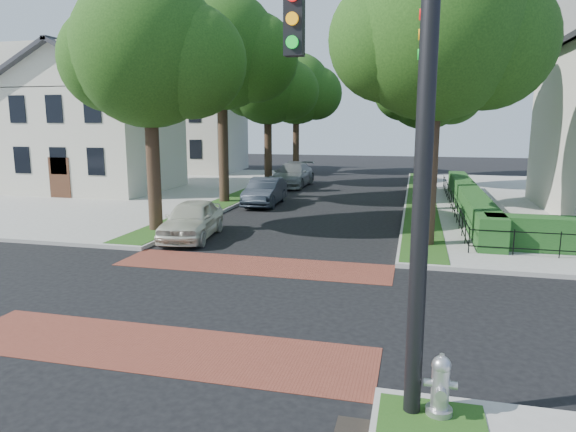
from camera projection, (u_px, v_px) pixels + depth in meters
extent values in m
plane|color=black|center=(217.00, 298.00, 13.65)|extent=(120.00, 120.00, 0.00)
cube|color=gray|center=(59.00, 187.00, 36.40)|extent=(30.00, 30.00, 0.15)
cube|color=brown|center=(253.00, 265.00, 16.70)|extent=(9.00, 2.20, 0.01)
cube|color=brown|center=(159.00, 348.00, 10.60)|extent=(9.00, 2.20, 0.01)
cube|color=black|center=(357.00, 427.00, 7.86)|extent=(0.65, 0.45, 0.01)
cube|color=#1B4313|center=(421.00, 198.00, 30.57)|extent=(1.60, 29.80, 0.02)
cube|color=#1B4313|center=(249.00, 192.00, 33.13)|extent=(1.60, 29.80, 0.02)
cylinder|color=black|center=(431.00, 144.00, 18.34)|extent=(0.56, 0.56, 7.35)
sphere|color=#19390F|center=(437.00, 30.00, 17.64)|extent=(6.20, 6.20, 6.20)
sphere|color=#19390F|center=(487.00, 42.00, 17.59)|extent=(4.65, 4.65, 4.65)
sphere|color=#19390F|center=(390.00, 40.00, 17.87)|extent=(4.34, 4.34, 4.34)
sphere|color=#19390F|center=(439.00, 23.00, 19.00)|extent=(4.03, 4.03, 4.03)
cylinder|color=black|center=(427.00, 134.00, 25.94)|extent=(0.56, 0.56, 7.70)
sphere|color=#19390F|center=(431.00, 50.00, 25.21)|extent=(6.60, 6.60, 6.60)
sphere|color=#19390F|center=(469.00, 58.00, 25.14)|extent=(4.95, 4.95, 4.95)
sphere|color=#19390F|center=(397.00, 57.00, 25.46)|extent=(4.62, 4.62, 4.62)
sphere|color=#19390F|center=(433.00, 45.00, 26.67)|extent=(4.29, 4.29, 4.29)
cylinder|color=black|center=(424.00, 139.00, 34.63)|extent=(0.56, 0.56, 6.65)
sphere|color=#19390F|center=(427.00, 85.00, 33.99)|extent=(5.80, 5.80, 5.80)
sphere|color=#19390F|center=(451.00, 92.00, 33.97)|extent=(4.35, 4.35, 4.35)
sphere|color=#19390F|center=(404.00, 90.00, 34.20)|extent=(4.06, 4.06, 4.06)
sphere|color=#19390F|center=(428.00, 79.00, 35.26)|extent=(3.77, 3.77, 3.77)
cylinder|color=black|center=(423.00, 133.00, 43.19)|extent=(0.56, 0.56, 7.00)
sphere|color=#19390F|center=(425.00, 88.00, 42.52)|extent=(6.00, 6.00, 6.00)
sphere|color=#19390F|center=(445.00, 93.00, 42.49)|extent=(4.50, 4.50, 4.50)
sphere|color=#19390F|center=(406.00, 92.00, 42.74)|extent=(4.20, 4.20, 4.20)
sphere|color=#19390F|center=(426.00, 83.00, 43.84)|extent=(3.90, 3.90, 3.90)
cylinder|color=black|center=(152.00, 146.00, 20.98)|extent=(0.56, 0.56, 7.00)
sphere|color=#19390F|center=(148.00, 52.00, 20.31)|extent=(6.00, 6.00, 6.00)
sphere|color=#19390F|center=(190.00, 62.00, 20.28)|extent=(4.50, 4.50, 4.50)
sphere|color=#19390F|center=(112.00, 60.00, 20.53)|extent=(4.20, 4.20, 4.20)
sphere|color=#19390F|center=(167.00, 44.00, 21.63)|extent=(3.90, 3.90, 3.90)
cylinder|color=black|center=(223.00, 130.00, 28.52)|extent=(0.56, 0.56, 8.05)
sphere|color=#19390F|center=(221.00, 50.00, 27.75)|extent=(6.40, 6.40, 6.40)
sphere|color=#19390F|center=(254.00, 58.00, 27.69)|extent=(4.80, 4.80, 4.80)
sphere|color=#19390F|center=(192.00, 56.00, 27.99)|extent=(4.48, 4.48, 4.48)
sphere|color=#19390F|center=(233.00, 45.00, 29.16)|extent=(4.16, 4.16, 4.16)
cylinder|color=black|center=(268.00, 136.00, 37.22)|extent=(0.56, 0.56, 6.86)
sphere|color=#19390F|center=(268.00, 85.00, 36.56)|extent=(5.60, 5.60, 5.60)
sphere|color=#19390F|center=(290.00, 91.00, 36.56)|extent=(4.20, 4.20, 4.20)
sphere|color=#19390F|center=(248.00, 89.00, 36.76)|extent=(3.92, 3.92, 3.92)
sphere|color=#19390F|center=(274.00, 79.00, 37.79)|extent=(3.64, 3.64, 3.64)
cylinder|color=black|center=(296.00, 132.00, 45.78)|extent=(0.56, 0.56, 7.14)
sphere|color=#19390F|center=(296.00, 89.00, 45.10)|extent=(6.20, 6.20, 6.20)
sphere|color=#19390F|center=(316.00, 93.00, 45.06)|extent=(4.65, 4.65, 4.65)
sphere|color=#19390F|center=(279.00, 92.00, 45.33)|extent=(4.34, 4.34, 4.34)
sphere|color=#19390F|center=(301.00, 84.00, 46.47)|extent=(4.03, 4.03, 4.03)
cube|color=#153D17|center=(469.00, 199.00, 26.01)|extent=(1.00, 18.00, 1.20)
cube|color=beige|center=(98.00, 140.00, 33.90)|extent=(9.00, 8.00, 6.50)
cube|color=brown|center=(116.00, 57.00, 30.81)|extent=(0.80, 0.80, 3.64)
cube|color=beige|center=(188.00, 135.00, 47.26)|extent=(9.00, 8.00, 6.50)
cube|color=brown|center=(207.00, 76.00, 44.18)|extent=(0.80, 0.80, 3.64)
cylinder|color=black|center=(424.00, 154.00, 7.30)|extent=(0.26, 0.26, 8.00)
cube|color=black|center=(294.00, 20.00, 7.41)|extent=(0.28, 0.22, 1.00)
cylinder|color=orange|center=(292.00, 19.00, 7.28)|extent=(0.18, 0.05, 0.18)
cylinder|color=#0CB226|center=(292.00, 42.00, 7.34)|extent=(0.18, 0.05, 0.18)
cube|color=black|center=(428.00, 34.00, 8.58)|extent=(0.22, 0.28, 1.00)
cylinder|color=red|center=(421.00, 14.00, 8.55)|extent=(0.05, 0.18, 0.18)
cylinder|color=orange|center=(420.00, 35.00, 8.61)|extent=(0.05, 0.18, 0.18)
cylinder|color=#0CB226|center=(419.00, 54.00, 8.67)|extent=(0.05, 0.18, 0.18)
imported|color=beige|center=(192.00, 219.00, 20.50)|extent=(2.40, 4.70, 1.53)
imported|color=#1C232B|center=(265.00, 192.00, 28.71)|extent=(1.83, 4.68, 1.52)
imported|color=gray|center=(292.00, 175.00, 36.95)|extent=(2.42, 5.81, 1.68)
cylinder|color=#A2A2A4|center=(439.00, 411.00, 7.92)|extent=(0.48, 0.48, 0.11)
cylinder|color=#A2A2A4|center=(440.00, 387.00, 7.84)|extent=(0.32, 0.32, 0.68)
sphere|color=#A2A2A4|center=(441.00, 365.00, 7.78)|extent=(0.30, 0.30, 0.30)
cylinder|color=#A2A2A4|center=(442.00, 357.00, 7.75)|extent=(0.09, 0.09, 0.09)
cylinder|color=#A2A2A4|center=(453.00, 385.00, 7.79)|extent=(0.16, 0.15, 0.13)
cylinder|color=#A2A2A4|center=(428.00, 382.00, 7.88)|extent=(0.16, 0.15, 0.13)
cylinder|color=#A2A2A4|center=(441.00, 394.00, 7.66)|extent=(0.20, 0.19, 0.17)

